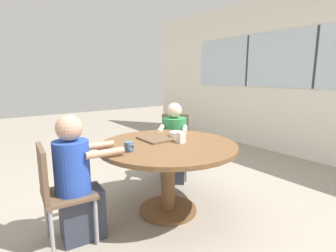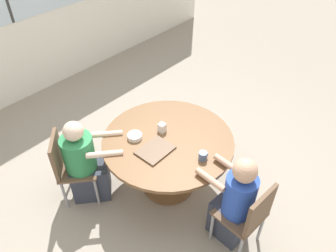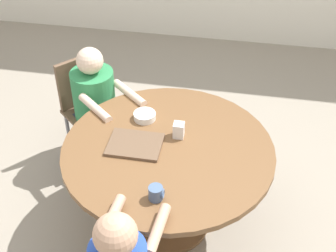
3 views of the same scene
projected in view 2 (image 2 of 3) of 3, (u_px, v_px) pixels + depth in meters
ground_plane at (168, 185)px, 3.87m from camera, size 16.00×16.00×0.00m
wall_back_with_windows at (7, 5)px, 4.43m from camera, size 8.40×0.08×2.80m
dining_table at (168, 149)px, 3.49m from camera, size 1.38×1.38×0.73m
chair_for_woman_green_shirt at (249, 214)px, 2.95m from camera, size 0.43×0.43×0.86m
chair_for_man_blue_shirt at (68, 163)px, 3.44m from camera, size 0.56×0.56×0.86m
person_woman_green_shirt at (234, 204)px, 3.05m from camera, size 0.35×0.56×1.09m
person_man_blue_shirt at (85, 165)px, 3.49m from camera, size 0.66×0.64×1.04m
food_tray_dark at (155, 150)px, 3.26m from camera, size 0.35×0.27×0.02m
coffee_mug at (203, 156)px, 3.16m from camera, size 0.09×0.08×0.09m
milk_carton_small at (162, 128)px, 3.46m from camera, size 0.07×0.07×0.11m
bowl_white_shallow at (135, 136)px, 3.40m from camera, size 0.15×0.15×0.05m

